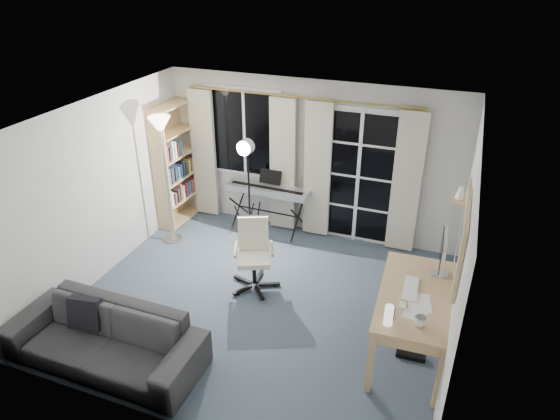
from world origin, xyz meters
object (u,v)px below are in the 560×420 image
(torchiere_lamp, at_px, (162,143))
(bookshelf, at_px, (174,167))
(monitor, at_px, (443,251))
(mug, at_px, (420,320))
(desk, at_px, (414,301))
(studio_light, at_px, (246,160))
(office_chair, at_px, (254,247))
(keyboard_piano, at_px, (268,190))
(sofa, at_px, (103,331))

(torchiere_lamp, bearing_deg, bookshelf, 112.42)
(monitor, distance_m, mug, 0.98)
(desk, relative_size, monitor, 2.64)
(studio_light, height_order, office_chair, studio_light)
(keyboard_piano, height_order, desk, keyboard_piano)
(bookshelf, relative_size, sofa, 0.92)
(torchiere_lamp, bearing_deg, keyboard_piano, 30.90)
(torchiere_lamp, bearing_deg, monitor, -10.34)
(bookshelf, relative_size, torchiere_lamp, 1.00)
(office_chair, bearing_deg, mug, -49.87)
(studio_light, bearing_deg, bookshelf, 173.16)
(keyboard_piano, bearing_deg, studio_light, -107.71)
(keyboard_piano, distance_m, office_chair, 1.40)
(office_chair, bearing_deg, desk, -39.25)
(desk, relative_size, mug, 11.63)
(torchiere_lamp, height_order, keyboard_piano, torchiere_lamp)
(torchiere_lamp, distance_m, mug, 4.25)
(torchiere_lamp, relative_size, studio_light, 1.15)
(bookshelf, bearing_deg, mug, -26.89)
(desk, xyz_separation_m, monitor, (0.20, 0.45, 0.40))
(studio_light, relative_size, office_chair, 1.79)
(torchiere_lamp, bearing_deg, sofa, -73.87)
(studio_light, relative_size, desk, 1.12)
(torchiere_lamp, height_order, desk, torchiere_lamp)
(bookshelf, relative_size, office_chair, 2.06)
(bookshelf, bearing_deg, sofa, -70.08)
(bookshelf, height_order, torchiere_lamp, torchiere_lamp)
(torchiere_lamp, relative_size, monitor, 3.41)
(bookshelf, bearing_deg, monitor, -15.46)
(studio_light, distance_m, mug, 3.41)
(bookshelf, distance_m, sofa, 3.31)
(sofa, bearing_deg, torchiere_lamp, 106.48)
(torchiere_lamp, distance_m, monitor, 4.03)
(studio_light, bearing_deg, sofa, -93.52)
(desk, distance_m, monitor, 0.63)
(keyboard_piano, height_order, monitor, monitor)
(keyboard_piano, distance_m, mug, 3.53)
(mug, bearing_deg, monitor, 84.21)
(mug, bearing_deg, office_chair, 153.76)
(torchiere_lamp, xyz_separation_m, office_chair, (1.63, -0.58, -1.02))
(monitor, bearing_deg, mug, -98.35)
(bookshelf, xyz_separation_m, mug, (4.11, -2.31, -0.07))
(desk, distance_m, mug, 0.54)
(studio_light, bearing_deg, keyboard_piano, 75.70)
(monitor, xyz_separation_m, mug, (-0.10, -0.95, -0.24))
(desk, bearing_deg, keyboard_piano, 139.16)
(desk, height_order, monitor, monitor)
(sofa, bearing_deg, keyboard_piano, 80.41)
(keyboard_piano, bearing_deg, mug, -42.08)
(bookshelf, bearing_deg, studio_light, -9.35)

